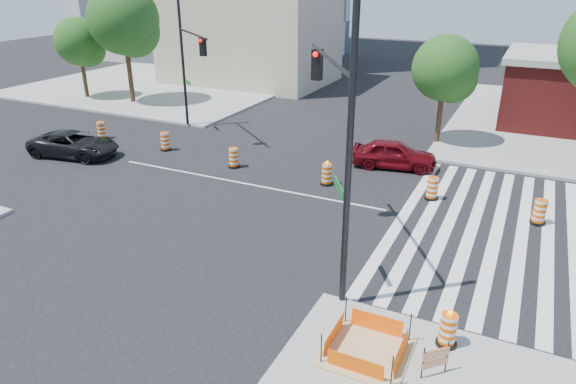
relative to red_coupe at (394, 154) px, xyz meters
name	(u,v)px	position (x,y,z in m)	size (l,w,h in m)	color
ground	(243,183)	(-5.88, -5.25, -0.72)	(120.00, 120.00, 0.00)	black
sidewalk_nw	(172,83)	(-23.88, 12.75, -0.65)	(22.00, 22.00, 0.15)	gray
crosswalk_east	(484,229)	(5.07, -5.25, -0.72)	(6.75, 13.50, 0.01)	silver
lane_centerline	(243,183)	(-5.88, -5.25, -0.72)	(14.00, 0.12, 0.01)	silver
excavation_pit	(366,350)	(3.12, -14.25, -0.50)	(2.20, 2.20, 0.90)	tan
beige_midrise	(250,25)	(-17.88, 16.75, 4.28)	(14.00, 10.00, 10.00)	#B5A78A
red_coupe	(394,154)	(0.00, 0.00, 0.00)	(1.71, 4.25, 1.45)	#59070E
dark_suv	(74,144)	(-16.14, -5.81, -0.05)	(2.24, 4.86, 1.35)	black
signal_pole_se	(337,120)	(0.79, -10.79, 4.52)	(3.57, 5.57, 8.57)	black
signal_pole_nw	(189,56)	(-12.88, 0.67, 3.99)	(4.55, 3.82, 7.68)	black
pit_drum	(448,331)	(4.94, -13.04, -0.12)	(0.55, 0.55, 1.09)	black
barricade	(435,358)	(4.86, -14.31, -0.08)	(0.56, 0.58, 0.90)	#E95304
tree_north_a	(80,44)	(-26.12, 4.91, 3.45)	(3.66, 3.66, 6.23)	#382314
tree_north_b	(125,23)	(-21.73, 5.26, 5.14)	(5.14, 5.14, 8.74)	#382314
tree_north_c	(446,72)	(1.27, 5.09, 3.44)	(3.65, 3.65, 6.20)	#382314
median_drum_0	(102,131)	(-17.20, -2.72, -0.24)	(0.60, 0.60, 1.02)	black
median_drum_1	(165,142)	(-12.31, -2.85, -0.24)	(0.60, 0.60, 1.02)	black
median_drum_2	(234,158)	(-7.40, -3.54, -0.24)	(0.60, 0.60, 1.02)	black
median_drum_3	(327,175)	(-2.22, -3.65, -0.23)	(0.60, 0.60, 1.18)	black
median_drum_4	(432,189)	(2.60, -3.23, -0.24)	(0.60, 0.60, 1.02)	black
median_drum_5	(539,213)	(6.92, -3.82, -0.24)	(0.60, 0.60, 1.02)	black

